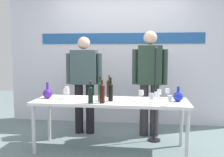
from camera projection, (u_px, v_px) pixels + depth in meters
name	position (u px, v px, depth m)	size (l,w,h in m)	color
ground_plane	(111.00, 150.00, 3.78)	(10.00, 10.00, 0.00)	slate
back_wall	(121.00, 46.00, 5.08)	(4.42, 0.11, 3.00)	silver
display_table	(111.00, 104.00, 3.71)	(2.15, 0.68, 0.72)	white
decanter_blue_left	(48.00, 93.00, 3.84)	(0.14, 0.14, 0.24)	#481D92
decanter_blue_right	(178.00, 96.00, 3.60)	(0.13, 0.13, 0.21)	#1927BE
presenter_left	(84.00, 79.00, 4.45)	(0.62, 0.22, 1.64)	black
presenter_right	(150.00, 77.00, 4.31)	(0.57, 0.22, 1.72)	#332E32
wine_bottle_0	(109.00, 88.00, 3.96)	(0.08, 0.08, 0.33)	black
wine_bottle_1	(100.00, 91.00, 3.66)	(0.06, 0.06, 0.33)	#18411A
wine_bottle_2	(102.00, 93.00, 3.48)	(0.07, 0.07, 0.32)	#36120E
wine_bottle_3	(91.00, 94.00, 3.48)	(0.06, 0.06, 0.30)	black
wine_bottle_4	(111.00, 91.00, 3.63)	(0.06, 0.06, 0.33)	black
wine_glass_left_0	(65.00, 92.00, 3.81)	(0.07, 0.07, 0.13)	white
wine_glass_left_1	(67.00, 90.00, 3.95)	(0.06, 0.06, 0.16)	white
wine_glass_left_2	(67.00, 91.00, 3.72)	(0.07, 0.07, 0.17)	white
wine_glass_right_0	(141.00, 93.00, 3.63)	(0.07, 0.07, 0.15)	white
wine_glass_right_1	(151.00, 96.00, 3.40)	(0.07, 0.07, 0.15)	white
wine_glass_right_2	(159.00, 92.00, 3.78)	(0.06, 0.06, 0.14)	white
wine_glass_right_3	(170.00, 99.00, 3.33)	(0.06, 0.06, 0.13)	white
wine_glass_right_4	(157.00, 95.00, 3.57)	(0.07, 0.07, 0.14)	white
wine_glass_right_5	(167.00, 91.00, 3.83)	(0.06, 0.06, 0.15)	white
microphone_stand	(155.00, 110.00, 4.11)	(0.20, 0.20, 1.47)	black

